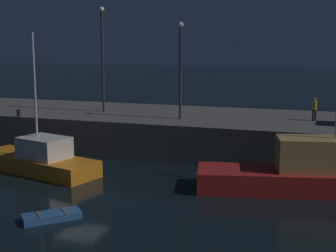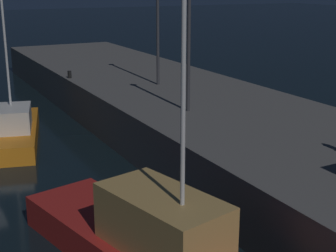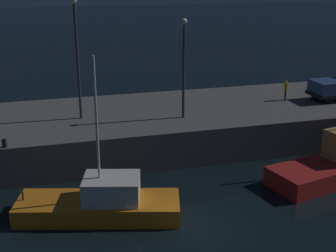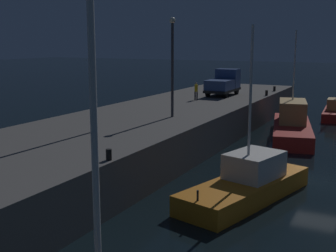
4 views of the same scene
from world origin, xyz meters
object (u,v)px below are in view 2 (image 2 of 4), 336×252
Objects in this scene: fishing_boat_blue at (13,130)px; bollard_east at (70,75)px; fishing_trawler_red at (150,245)px; lamp_post_east at (189,32)px; lamp_post_west at (158,10)px.

fishing_boat_blue reaches higher than bollard_east.
fishing_trawler_red is 1.65× the size of lamp_post_east.
lamp_post_east reaches higher than fishing_boat_blue.
lamp_post_east is (7.30, -1.82, -0.72)m from lamp_post_west.
lamp_post_east is (7.18, 8.06, 6.10)m from fishing_boat_blue.
fishing_trawler_red is 1.39× the size of lamp_post_west.
lamp_post_east is at bearing 48.33° from fishing_boat_blue.
lamp_post_west is at bearing 42.53° from bollard_east.
fishing_trawler_red is 13.13m from lamp_post_east.
lamp_post_west is (-0.12, 9.89, 6.83)m from fishing_boat_blue.
lamp_post_west reaches higher than lamp_post_east.
fishing_trawler_red is 1.27× the size of fishing_boat_blue.
fishing_trawler_red is 22.36m from bollard_east.
fishing_boat_blue is 7.67m from bollard_east.
lamp_post_west is at bearing 90.69° from fishing_boat_blue.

